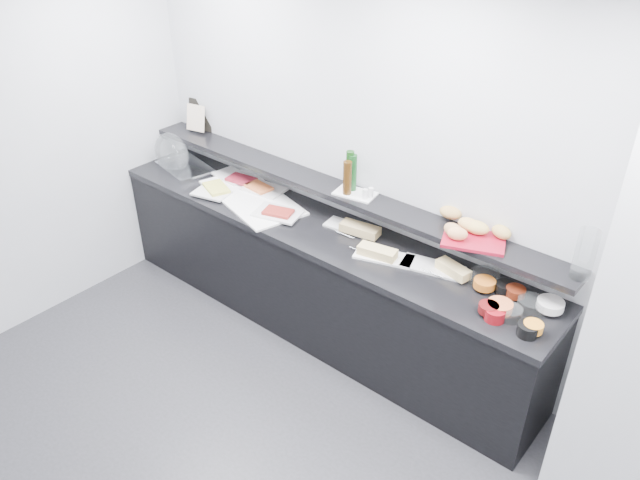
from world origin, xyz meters
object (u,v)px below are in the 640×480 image
Objects in this scene: bread_tray at (474,240)px; carafe at (585,254)px; sandwich_plate_mid at (384,257)px; framed_print at (201,115)px; cloche_base at (185,168)px; condiment_tray at (355,194)px.

carafe reaches higher than bread_tray.
carafe is (1.16, 0.22, 0.39)m from sandwich_plate_mid.
framed_print is (-2.13, 0.32, 0.37)m from sandwich_plate_mid.
carafe is (0.63, 0.04, 0.14)m from bread_tray.
cloche_base reaches higher than sandwich_plate_mid.
bread_tray is (2.66, -0.14, -0.12)m from framed_print.
bread_tray is at bearing -176.30° from carafe.
framed_print is 3.29m from carafe.
sandwich_plate_mid is 1.24m from carafe.
carafe is at bearing -9.77° from condiment_tray.
condiment_tray is 1.56m from carafe.
cloche_base is at bearing -89.16° from framed_print.
sandwich_plate_mid is 1.29× the size of carafe.
framed_print is at bearing 166.16° from condiment_tray.
condiment_tray is at bearing 18.44° from cloche_base.
sandwich_plate_mid is (2.04, -0.03, -0.01)m from cloche_base.
sandwich_plate_mid is 0.52m from condiment_tray.
cloche_base is 2.04m from sandwich_plate_mid.
framed_print is 0.70× the size of bread_tray.
carafe is (3.20, 0.19, 0.38)m from cloche_base.
framed_print is at bearing 154.65° from bread_tray.
condiment_tray reaches higher than sandwich_plate_mid.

